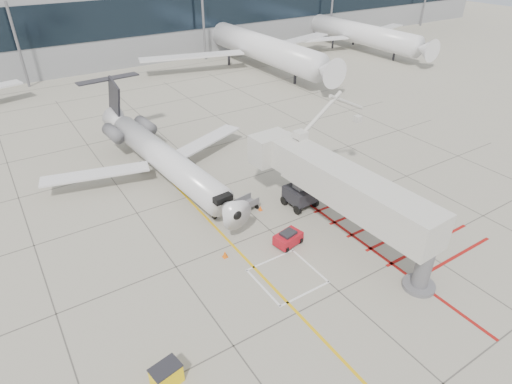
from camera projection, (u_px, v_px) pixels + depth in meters
ground_plane at (301, 258)px, 30.89m from camera, size 260.00×260.00×0.00m
regional_jet at (173, 152)px, 37.56m from camera, size 23.58×28.73×7.11m
jet_bridge at (354, 199)px, 30.82m from camera, size 9.55×18.83×7.39m
pushback_tug at (288, 238)px, 31.90m from camera, size 2.27×1.66×1.20m
spill_bin at (166, 375)px, 21.99m from camera, size 1.64×1.24×1.29m
baggage_cart at (247, 204)px, 35.91m from camera, size 2.00×1.44×1.16m
ground_power_unit at (329, 183)px, 38.51m from camera, size 2.27×1.59×1.64m
cone_nose at (225, 254)px, 30.84m from camera, size 0.38×0.38×0.53m
cone_side at (260, 208)px, 36.04m from camera, size 0.32×0.32×0.44m
terminal_building at (119, 12)px, 82.02m from camera, size 180.00×28.00×14.00m
terminal_glass_band at (144, 16)px, 71.43m from camera, size 180.00×0.10×6.00m
bg_aircraft_c at (251, 27)px, 72.01m from camera, size 38.26×42.51×12.75m
bg_aircraft_d at (353, 18)px, 83.28m from camera, size 34.28×38.09×11.43m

